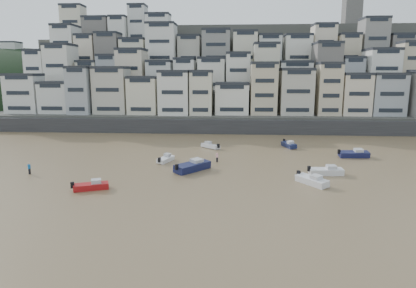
# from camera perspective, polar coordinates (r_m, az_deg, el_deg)

# --- Properties ---
(ground) EXTENTS (400.00, 400.00, 0.00)m
(ground) POSITION_cam_1_polar(r_m,az_deg,el_deg) (32.58, -18.71, -16.94)
(ground) COLOR olive
(ground) RESTS_ON ground
(harbor_wall) EXTENTS (140.00, 3.00, 3.50)m
(harbor_wall) POSITION_cam_1_polar(r_m,az_deg,el_deg) (92.40, 2.75, 2.72)
(harbor_wall) COLOR #38383A
(harbor_wall) RESTS_ON ground
(hillside) EXTENTS (141.04, 66.00, 50.00)m
(hillside) POSITION_cam_1_polar(r_m,az_deg,el_deg) (131.33, 5.27, 10.04)
(hillside) COLOR #4C4C47
(hillside) RESTS_ON ground
(boat_b) EXTENTS (4.51, 5.38, 1.46)m
(boat_b) POSITION_cam_1_polar(r_m,az_deg,el_deg) (52.27, 15.70, -5.25)
(boat_b) COLOR silver
(boat_b) RESTS_ON ground
(boat_h) EXTENTS (4.47, 4.24, 1.27)m
(boat_h) POSITION_cam_1_polar(r_m,az_deg,el_deg) (74.22, 0.38, -0.17)
(boat_h) COLOR silver
(boat_h) RESTS_ON ground
(boat_j) EXTENTS (5.04, 3.21, 1.31)m
(boat_j) POSITION_cam_1_polar(r_m,az_deg,el_deg) (50.52, -17.55, -6.00)
(boat_j) COLOR #9F1316
(boat_j) RESTS_ON ground
(boat_c) EXTENTS (6.13, 6.81, 1.89)m
(boat_c) POSITION_cam_1_polar(r_m,az_deg,el_deg) (57.23, -2.41, -3.22)
(boat_c) COLOR #151942
(boat_c) RESTS_ON ground
(boat_g) EXTENTS (5.86, 2.27, 1.57)m
(boat_g) POSITION_cam_1_polar(r_m,az_deg,el_deg) (71.10, 21.55, -1.32)
(boat_g) COLOR #161A44
(boat_g) RESTS_ON ground
(boat_d) EXTENTS (5.55, 2.20, 1.48)m
(boat_d) POSITION_cam_1_polar(r_m,az_deg,el_deg) (57.71, 17.72, -3.83)
(boat_d) COLOR silver
(boat_d) RESTS_ON ground
(boat_i) EXTENTS (2.98, 5.36, 1.39)m
(boat_i) POSITION_cam_1_polar(r_m,az_deg,el_deg) (76.87, 12.33, 0.01)
(boat_i) COLOR #141C41
(boat_i) RESTS_ON ground
(boat_f) EXTENTS (2.84, 4.68, 1.21)m
(boat_f) POSITION_cam_1_polar(r_m,az_deg,el_deg) (63.30, -6.53, -2.22)
(boat_f) COLOR white
(boat_f) RESTS_ON ground
(person_blue) EXTENTS (0.44, 0.44, 1.74)m
(person_blue) POSITION_cam_1_polar(r_m,az_deg,el_deg) (61.49, -25.80, -3.40)
(person_blue) COLOR #1764AF
(person_blue) RESTS_ON ground
(person_pink) EXTENTS (0.44, 0.44, 1.74)m
(person_pink) POSITION_cam_1_polar(r_m,az_deg,el_deg) (62.73, 1.41, -2.02)
(person_pink) COLOR #EDA7B3
(person_pink) RESTS_ON ground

